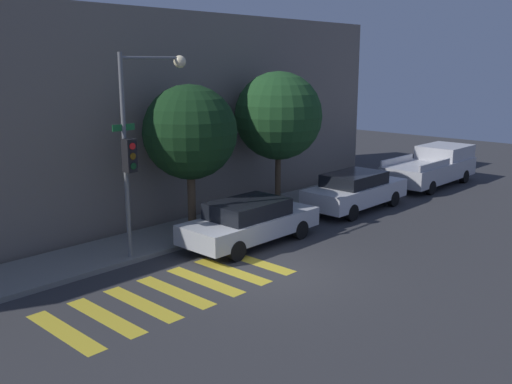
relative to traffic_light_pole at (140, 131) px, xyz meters
name	(u,v)px	position (x,y,z in m)	size (l,w,h in m)	color
ground_plane	(268,273)	(1.53, -3.37, -3.66)	(60.00, 60.00, 0.00)	#333335
sidewalk	(167,237)	(1.53, 0.98, -3.59)	(26.00, 2.31, 0.14)	slate
building_row	(84,116)	(1.53, 5.53, -0.04)	(26.00, 6.00, 7.23)	slate
crosswalk	(175,292)	(-1.01, -2.57, -3.66)	(6.30, 2.60, 0.00)	gold
traffic_light_pole	(140,131)	(0.00, 0.00, 0.00)	(2.53, 0.56, 5.77)	slate
sedan_near_corner	(250,221)	(3.01, -1.27, -2.93)	(4.62, 1.84, 1.39)	#B7BABF
sedan_middle	(355,190)	(8.80, -1.27, -2.90)	(4.64, 1.82, 1.44)	silver
pickup_truck	(433,166)	(15.15, -1.27, -2.81)	(5.43, 2.09, 1.70)	#BCBCC1
tree_near_corner	(190,133)	(2.48, 0.83, -0.32)	(3.01, 3.01, 4.85)	brown
tree_midblock	(278,116)	(6.73, 0.83, -0.08)	(3.24, 3.24, 5.20)	brown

